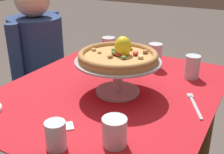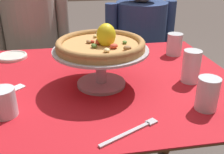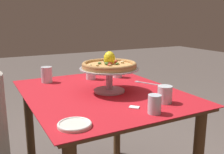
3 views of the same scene
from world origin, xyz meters
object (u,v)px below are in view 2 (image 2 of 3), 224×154
at_px(diner_left, 35,60).
at_px(diner_right, 140,54).
at_px(water_glass_side_right, 191,69).
at_px(pizza_stand, 101,61).
at_px(sugar_packet, 18,88).
at_px(water_glass_back_right, 174,45).
at_px(pizza, 101,44).
at_px(water_glass_front_right, 207,96).
at_px(side_plate, 12,56).
at_px(water_glass_front_left, 4,104).
at_px(dinner_fork, 133,131).

xyz_separation_m(diner_left, diner_right, (0.74, 0.04, -0.02)).
xyz_separation_m(water_glass_side_right, diner_right, (0.03, 0.85, -0.24)).
relative_size(pizza_stand, sugar_packet, 7.18).
xyz_separation_m(water_glass_back_right, diner_right, (-0.02, 0.54, -0.24)).
xyz_separation_m(pizza, water_glass_back_right, (0.41, 0.28, -0.12)).
relative_size(pizza, diner_right, 0.28).
bearing_deg(water_glass_front_right, sugar_packet, 157.99).
relative_size(pizza_stand, side_plate, 2.47).
relative_size(pizza, water_glass_side_right, 2.52).
bearing_deg(water_glass_back_right, sugar_packet, -160.63).
height_order(pizza, water_glass_back_right, pizza).
bearing_deg(pizza_stand, side_plate, 137.19).
relative_size(sugar_packet, diner_right, 0.04).
bearing_deg(sugar_packet, water_glass_side_right, -4.50).
bearing_deg(sugar_packet, water_glass_front_right, -22.01).
xyz_separation_m(water_glass_front_left, dinner_fork, (0.38, -0.15, -0.04)).
bearing_deg(water_glass_front_right, pizza_stand, 143.47).
height_order(water_glass_front_right, water_glass_back_right, water_glass_front_right).
distance_m(dinner_fork, sugar_packet, 0.50).
xyz_separation_m(pizza_stand, water_glass_back_right, (0.41, 0.28, -0.05)).
bearing_deg(diner_right, pizza, -115.06).
distance_m(water_glass_back_right, diner_right, 0.59).
xyz_separation_m(pizza_stand, diner_right, (0.39, 0.82, -0.29)).
xyz_separation_m(dinner_fork, diner_left, (-0.40, 1.11, -0.18)).
bearing_deg(pizza, dinner_fork, -81.48).
xyz_separation_m(water_glass_front_right, side_plate, (-0.72, 0.60, -0.04)).
xyz_separation_m(pizza, sugar_packet, (-0.32, 0.02, -0.17)).
bearing_deg(water_glass_back_right, water_glass_front_left, -149.02).
bearing_deg(water_glass_front_left, water_glass_back_right, 30.98).
height_order(water_glass_back_right, dinner_fork, water_glass_back_right).
height_order(water_glass_front_left, sugar_packet, water_glass_front_left).
distance_m(pizza_stand, water_glass_front_right, 0.40).
xyz_separation_m(side_plate, diner_left, (0.05, 0.42, -0.18)).
xyz_separation_m(water_glass_side_right, side_plate, (-0.75, 0.40, -0.05)).
distance_m(water_glass_side_right, water_glass_front_left, 0.70).
bearing_deg(side_plate, water_glass_front_left, -82.56).
bearing_deg(water_glass_side_right, pizza, 175.32).
distance_m(water_glass_back_right, dinner_fork, 0.70).
height_order(water_glass_side_right, diner_left, diner_left).
bearing_deg(diner_right, dinner_fork, -106.52).
bearing_deg(sugar_packet, diner_left, 92.10).
height_order(pizza, water_glass_front_right, pizza).
xyz_separation_m(pizza_stand, water_glass_front_right, (0.32, -0.23, -0.05)).
relative_size(water_glass_back_right, side_plate, 0.76).
relative_size(water_glass_front_right, water_glass_front_left, 1.21).
relative_size(water_glass_front_left, diner_right, 0.08).
height_order(pizza_stand, diner_left, diner_left).
bearing_deg(dinner_fork, water_glass_front_right, 17.15).
bearing_deg(sugar_packet, diner_right, 48.51).
height_order(water_glass_back_right, sugar_packet, water_glass_back_right).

